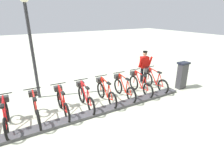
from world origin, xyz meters
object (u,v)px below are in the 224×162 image
at_px(bike_docked_5, 62,102).
at_px(bike_docked_4, 85,97).
at_px(bike_docked_6, 36,109).
at_px(payment_kiosk, 182,75).
at_px(bike_docked_0, 154,80).
at_px(bike_docked_7, 6,116).
at_px(bike_docked_1, 140,84).
at_px(bike_docked_2, 123,88).
at_px(worker_near_rack, 144,66).
at_px(lamp_post, 30,34).
at_px(bike_docked_3, 105,92).

bearing_deg(bike_docked_5, bike_docked_4, -90.00).
bearing_deg(bike_docked_6, bike_docked_5, -90.00).
bearing_deg(bike_docked_5, payment_kiosk, -95.91).
distance_m(bike_docked_0, bike_docked_7, 6.07).
bearing_deg(payment_kiosk, bike_docked_7, 85.50).
xyz_separation_m(bike_docked_1, bike_docked_2, (0.00, 0.87, 0.00)).
relative_size(bike_docked_5, bike_docked_6, 1.00).
xyz_separation_m(bike_docked_2, bike_docked_6, (0.00, 3.47, 0.00)).
height_order(bike_docked_4, bike_docked_6, same).
bearing_deg(bike_docked_1, bike_docked_7, 90.00).
height_order(bike_docked_0, worker_near_rack, worker_near_rack).
xyz_separation_m(payment_kiosk, bike_docked_4, (0.57, 4.66, -0.24)).
height_order(payment_kiosk, lamp_post, lamp_post).
xyz_separation_m(bike_docked_2, worker_near_rack, (0.87, -1.83, 0.48)).
bearing_deg(bike_docked_4, bike_docked_3, -90.00).
bearing_deg(bike_docked_2, bike_docked_5, 90.00).
xyz_separation_m(bike_docked_5, worker_near_rack, (0.87, -4.43, 0.48)).
bearing_deg(bike_docked_7, bike_docked_5, -90.00).
bearing_deg(lamp_post, bike_docked_0, -110.59).
bearing_deg(worker_near_rack, lamp_post, 79.16).
bearing_deg(bike_docked_4, worker_near_rack, -76.26).
height_order(bike_docked_1, bike_docked_6, same).
distance_m(bike_docked_0, bike_docked_6, 5.20).
relative_size(bike_docked_1, bike_docked_5, 1.00).
xyz_separation_m(payment_kiosk, bike_docked_2, (0.57, 2.92, -0.24)).
bearing_deg(bike_docked_4, bike_docked_6, 90.00).
relative_size(payment_kiosk, bike_docked_6, 0.74).
bearing_deg(payment_kiosk, bike_docked_3, 81.42).
height_order(bike_docked_0, bike_docked_7, same).
xyz_separation_m(bike_docked_0, worker_near_rack, (0.87, -0.10, 0.48)).
xyz_separation_m(bike_docked_0, bike_docked_2, (0.00, 1.73, 0.00)).
bearing_deg(bike_docked_4, bike_docked_7, 90.00).
bearing_deg(bike_docked_1, bike_docked_2, 90.00).
relative_size(bike_docked_2, bike_docked_6, 1.00).
bearing_deg(lamp_post, bike_docked_2, -120.35).
height_order(bike_docked_3, bike_docked_7, same).
height_order(bike_docked_0, bike_docked_4, same).
relative_size(bike_docked_0, lamp_post, 0.43).
bearing_deg(lamp_post, worker_near_rack, -100.84).
distance_m(bike_docked_5, lamp_post, 2.91).
distance_m(bike_docked_3, lamp_post, 3.63).
height_order(bike_docked_5, worker_near_rack, worker_near_rack).
bearing_deg(bike_docked_5, worker_near_rack, -78.87).
bearing_deg(bike_docked_4, bike_docked_1, -90.00).
distance_m(bike_docked_1, bike_docked_7, 5.20).
height_order(bike_docked_4, worker_near_rack, worker_near_rack).
height_order(bike_docked_3, lamp_post, lamp_post).
distance_m(worker_near_rack, lamp_post, 5.31).
relative_size(bike_docked_4, bike_docked_6, 1.00).
distance_m(bike_docked_1, bike_docked_2, 0.87).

